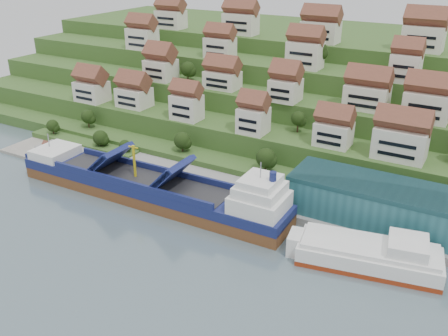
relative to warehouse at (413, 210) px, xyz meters
The scene contains 11 objects.
ground 55.18m from the warehouse, 161.90° to the right, with size 300.00×300.00×0.00m, color slate.
quay 32.64m from the warehouse, behind, with size 180.00×14.00×2.20m, color gray.
pebble_beach 110.32m from the warehouse, behind, with size 45.00×20.00×1.00m, color gray.
hillside 101.03m from the warehouse, 121.00° to the left, with size 260.00×128.00×31.00m.
hillside_village 67.12m from the warehouse, 136.96° to the left, with size 153.78×63.95×28.70m.
hillside_trees 64.83m from the warehouse, 152.38° to the left, with size 142.63×61.92×31.37m.
warehouse is the anchor object (origin of this frame).
flagpole 34.60m from the warehouse, 168.33° to the right, with size 1.28×0.16×8.00m.
beach_huts 112.29m from the warehouse, behind, with size 14.40×3.70×2.20m.
cargo_ship 66.95m from the warehouse, 165.68° to the right, with size 83.09×14.26×18.45m.
second_ship 18.28m from the warehouse, 105.83° to the right, with size 32.33×16.91×8.92m.
Camera 1 is at (65.02, -96.13, 65.86)m, focal length 40.00 mm.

